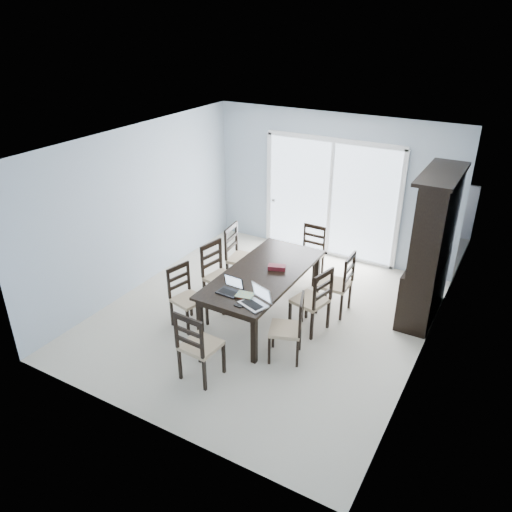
% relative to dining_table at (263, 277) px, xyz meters
% --- Properties ---
extents(floor, '(5.00, 5.00, 0.00)m').
position_rel_dining_table_xyz_m(floor, '(0.00, 0.00, -0.67)').
color(floor, beige).
rests_on(floor, ground).
extents(ceiling, '(5.00, 5.00, 0.00)m').
position_rel_dining_table_xyz_m(ceiling, '(0.00, 0.00, 1.93)').
color(ceiling, white).
rests_on(ceiling, back_wall).
extents(back_wall, '(4.50, 0.02, 2.60)m').
position_rel_dining_table_xyz_m(back_wall, '(0.00, 2.50, 0.63)').
color(back_wall, '#A1B1C0').
rests_on(back_wall, floor).
extents(wall_left, '(0.02, 5.00, 2.60)m').
position_rel_dining_table_xyz_m(wall_left, '(-2.25, 0.00, 0.63)').
color(wall_left, '#A1B1C0').
rests_on(wall_left, floor).
extents(wall_right, '(0.02, 5.00, 2.60)m').
position_rel_dining_table_xyz_m(wall_right, '(2.25, 0.00, 0.63)').
color(wall_right, '#A1B1C0').
rests_on(wall_right, floor).
extents(balcony, '(4.50, 2.00, 0.10)m').
position_rel_dining_table_xyz_m(balcony, '(0.00, 3.50, -0.72)').
color(balcony, gray).
rests_on(balcony, ground).
extents(railing, '(4.50, 0.06, 1.10)m').
position_rel_dining_table_xyz_m(railing, '(0.00, 4.50, -0.12)').
color(railing, '#99999E').
rests_on(railing, balcony).
extents(dining_table, '(1.00, 2.20, 0.75)m').
position_rel_dining_table_xyz_m(dining_table, '(0.00, 0.00, 0.00)').
color(dining_table, black).
rests_on(dining_table, floor).
extents(china_hutch, '(0.50, 1.38, 2.20)m').
position_rel_dining_table_xyz_m(china_hutch, '(2.02, 1.25, 0.40)').
color(china_hutch, black).
rests_on(china_hutch, floor).
extents(sliding_door, '(2.52, 0.05, 2.18)m').
position_rel_dining_table_xyz_m(sliding_door, '(0.00, 2.48, 0.41)').
color(sliding_door, silver).
rests_on(sliding_door, floor).
extents(chair_left_near, '(0.49, 0.48, 1.05)m').
position_rel_dining_table_xyz_m(chair_left_near, '(-0.90, -0.70, -0.12)').
color(chair_left_near, black).
rests_on(chair_left_near, floor).
extents(chair_left_mid, '(0.52, 0.51, 1.16)m').
position_rel_dining_table_xyz_m(chair_left_mid, '(-0.80, -0.01, -0.06)').
color(chair_left_mid, black).
rests_on(chair_left_mid, floor).
extents(chair_left_far, '(0.51, 0.50, 1.19)m').
position_rel_dining_table_xyz_m(chair_left_far, '(-0.84, 0.67, -0.04)').
color(chair_left_far, black).
rests_on(chair_left_far, floor).
extents(chair_right_near, '(0.52, 0.51, 1.06)m').
position_rel_dining_table_xyz_m(chair_right_near, '(0.80, -0.67, -0.11)').
color(chair_right_near, black).
rests_on(chair_right_near, floor).
extents(chair_right_mid, '(0.53, 0.52, 1.14)m').
position_rel_dining_table_xyz_m(chair_right_mid, '(0.81, 0.03, -0.07)').
color(chair_right_mid, black).
rests_on(chair_right_mid, floor).
extents(chair_right_far, '(0.44, 0.43, 1.13)m').
position_rel_dining_table_xyz_m(chair_right_far, '(0.94, 0.67, -0.08)').
color(chair_right_far, black).
rests_on(chair_right_far, floor).
extents(chair_end_near, '(0.45, 0.46, 1.13)m').
position_rel_dining_table_xyz_m(chair_end_near, '(-0.01, -1.65, -0.07)').
color(chair_end_near, black).
rests_on(chair_end_near, floor).
extents(chair_end_far, '(0.41, 0.42, 1.07)m').
position_rel_dining_table_xyz_m(chair_end_far, '(0.10, 1.48, -0.11)').
color(chair_end_far, black).
rests_on(chair_end_far, floor).
extents(laptop_dark, '(0.31, 0.22, 0.20)m').
position_rel_dining_table_xyz_m(laptop_dark, '(-0.12, -0.74, 0.13)').
color(laptop_dark, black).
rests_on(laptop_dark, dining_table).
extents(laptop_silver, '(0.41, 0.35, 0.24)m').
position_rel_dining_table_xyz_m(laptop_silver, '(0.32, -0.84, 0.14)').
color(laptop_silver, '#B1B1B4').
rests_on(laptop_silver, dining_table).
extents(book_stack, '(0.25, 0.21, 0.04)m').
position_rel_dining_table_xyz_m(book_stack, '(0.11, -0.72, 0.10)').
color(book_stack, maroon).
rests_on(book_stack, dining_table).
extents(cell_phone, '(0.12, 0.06, 0.01)m').
position_rel_dining_table_xyz_m(cell_phone, '(0.17, -0.96, 0.08)').
color(cell_phone, black).
rests_on(cell_phone, dining_table).
extents(game_box, '(0.28, 0.21, 0.06)m').
position_rel_dining_table_xyz_m(game_box, '(0.13, 0.17, 0.11)').
color(game_box, '#490E1E').
rests_on(game_box, dining_table).
extents(hot_tub, '(1.92, 1.77, 0.88)m').
position_rel_dining_table_xyz_m(hot_tub, '(-0.47, 3.35, -0.23)').
color(hot_tub, brown).
rests_on(hot_tub, balcony).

